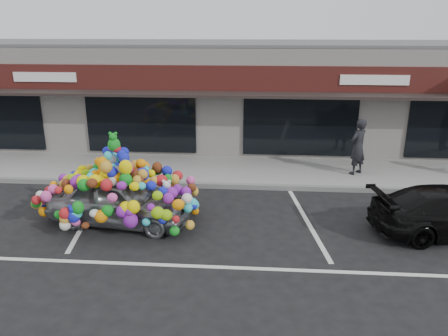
{
  "coord_description": "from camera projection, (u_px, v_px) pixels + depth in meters",
  "views": [
    {
      "loc": [
        1.37,
        -10.59,
        5.03
      ],
      "look_at": [
        0.48,
        1.4,
        1.05
      ],
      "focal_mm": 35.0,
      "sensor_mm": 36.0,
      "label": 1
    }
  ],
  "objects": [
    {
      "name": "lane_line",
      "position": [
        282.0,
        270.0,
        9.38
      ],
      "size": [
        14.0,
        0.12,
        0.01
      ],
      "primitive_type": "cube",
      "color": "silver",
      "rests_on": "ground"
    },
    {
      "name": "shop_building",
      "position": [
        225.0,
        93.0,
        19.01
      ],
      "size": [
        24.0,
        7.2,
        4.31
      ],
      "color": "white",
      "rests_on": "ground"
    },
    {
      "name": "kerb",
      "position": [
        212.0,
        186.0,
        14.04
      ],
      "size": [
        26.0,
        0.18,
        0.16
      ],
      "primitive_type": "cube",
      "color": "slate",
      "rests_on": "ground"
    },
    {
      "name": "ground",
      "position": [
        202.0,
        221.0,
        11.7
      ],
      "size": [
        90.0,
        90.0,
        0.0
      ],
      "primitive_type": "plane",
      "color": "black",
      "rests_on": "ground"
    },
    {
      "name": "pedestrian_a",
      "position": [
        358.0,
        147.0,
        14.65
      ],
      "size": [
        0.82,
        0.8,
        1.91
      ],
      "primitive_type": "imported",
      "rotation": [
        0.0,
        0.0,
        3.86
      ],
      "color": "black",
      "rests_on": "sidewalk"
    },
    {
      "name": "toy_car",
      "position": [
        119.0,
        194.0,
        11.38
      ],
      "size": [
        2.77,
        4.26,
        2.35
      ],
      "rotation": [
        0.0,
        0.0,
        1.43
      ],
      "color": "#949A9E",
      "rests_on": "ground"
    },
    {
      "name": "parking_stripe_mid",
      "position": [
        307.0,
        221.0,
        11.69
      ],
      "size": [
        0.73,
        4.37,
        0.01
      ],
      "primitive_type": "cube",
      "rotation": [
        0.0,
        0.0,
        0.14
      ],
      "color": "silver",
      "rests_on": "ground"
    },
    {
      "name": "sidewalk",
      "position": [
        216.0,
        171.0,
        15.46
      ],
      "size": [
        26.0,
        3.0,
        0.15
      ],
      "primitive_type": "cube",
      "color": "gray",
      "rests_on": "ground"
    },
    {
      "name": "parking_stripe_left",
      "position": [
        89.0,
        214.0,
        12.11
      ],
      "size": [
        0.73,
        4.37,
        0.01
      ],
      "primitive_type": "cube",
      "rotation": [
        0.0,
        0.0,
        0.14
      ],
      "color": "silver",
      "rests_on": "ground"
    }
  ]
}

